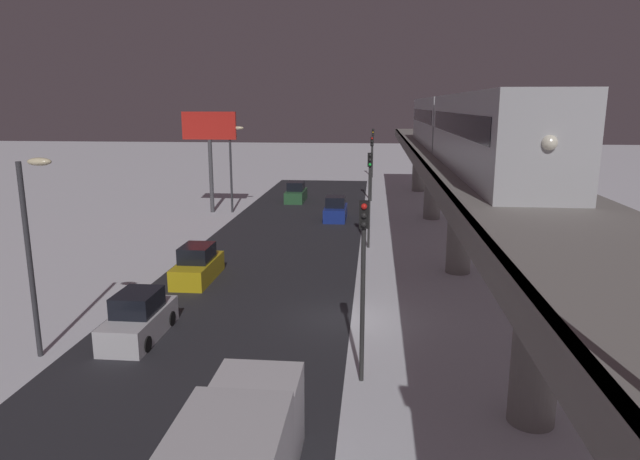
{
  "coord_description": "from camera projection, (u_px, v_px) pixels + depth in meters",
  "views": [
    {
      "loc": [
        -1.49,
        24.11,
        9.48
      ],
      "look_at": [
        2.17,
        -13.65,
        1.06
      ],
      "focal_mm": 31.73,
      "sensor_mm": 36.0,
      "label": 1
    }
  ],
  "objects": [
    {
      "name": "traffic_light_mid",
      "position": [
        370.0,
        186.0,
        37.47
      ],
      "size": [
        0.32,
        0.44,
        6.4
      ],
      "color": "#2D2D2D",
      "rests_on": "ground_plane"
    },
    {
      "name": "avenue_asphalt",
      "position": [
        232.0,
        315.0,
        26.09
      ],
      "size": [
        11.0,
        95.24,
        0.01
      ],
      "primitive_type": "cube",
      "color": "#28282D",
      "rests_on": "ground_plane"
    },
    {
      "name": "subway_train",
      "position": [
        458.0,
        124.0,
        33.76
      ],
      "size": [
        2.94,
        36.87,
        3.4
      ],
      "color": "#B7BABF",
      "rests_on": "elevated_railway"
    },
    {
      "name": "ground_plane",
      "position": [
        339.0,
        319.0,
        25.63
      ],
      "size": [
        240.0,
        240.0,
        0.0
      ],
      "primitive_type": "plane",
      "color": "white"
    },
    {
      "name": "street_lamp_far",
      "position": [
        233.0,
        159.0,
        49.91
      ],
      "size": [
        1.35,
        0.44,
        7.65
      ],
      "color": "#38383D",
      "rests_on": "ground_plane"
    },
    {
      "name": "traffic_light_near",
      "position": [
        363.0,
        266.0,
        18.97
      ],
      "size": [
        0.32,
        0.44,
        6.4
      ],
      "color": "#2D2D2D",
      "rests_on": "ground_plane"
    },
    {
      "name": "street_lamp_near",
      "position": [
        32.0,
        235.0,
        20.76
      ],
      "size": [
        1.35,
        0.44,
        7.65
      ],
      "color": "#38383D",
      "rests_on": "ground_plane"
    },
    {
      "name": "sedan_blue",
      "position": [
        336.0,
        210.0,
        47.59
      ],
      "size": [
        1.8,
        4.04,
        1.97
      ],
      "rotation": [
        0.0,
        0.0,
        3.14
      ],
      "color": "navy",
      "rests_on": "ground_plane"
    },
    {
      "name": "traffic_light_far",
      "position": [
        372.0,
        159.0,
        55.97
      ],
      "size": [
        0.32,
        0.44,
        6.4
      ],
      "color": "#2D2D2D",
      "rests_on": "ground_plane"
    },
    {
      "name": "sedan_yellow",
      "position": [
        198.0,
        266.0,
        31.13
      ],
      "size": [
        1.8,
        4.49,
        1.97
      ],
      "color": "gold",
      "rests_on": "ground_plane"
    },
    {
      "name": "sedan_white",
      "position": [
        139.0,
        319.0,
        23.42
      ],
      "size": [
        1.91,
        4.4,
        1.97
      ],
      "color": "silver",
      "rests_on": "ground_plane"
    },
    {
      "name": "elevated_railway",
      "position": [
        489.0,
        197.0,
        23.8
      ],
      "size": [
        5.0,
        95.24,
        6.57
      ],
      "color": "gray",
      "rests_on": "ground_plane"
    },
    {
      "name": "traffic_light_distant",
      "position": [
        373.0,
        146.0,
        74.48
      ],
      "size": [
        0.32,
        0.44,
        6.4
      ],
      "color": "#2D2D2D",
      "rests_on": "ground_plane"
    },
    {
      "name": "sedan_green",
      "position": [
        296.0,
        193.0,
        56.64
      ],
      "size": [
        1.8,
        4.32,
        1.97
      ],
      "color": "#2D6038",
      "rests_on": "ground_plane"
    },
    {
      "name": "commercial_billboard",
      "position": [
        209.0,
        136.0,
        49.58
      ],
      "size": [
        4.8,
        0.36,
        8.9
      ],
      "color": "#4C4C51",
      "rests_on": "ground_plane"
    }
  ]
}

